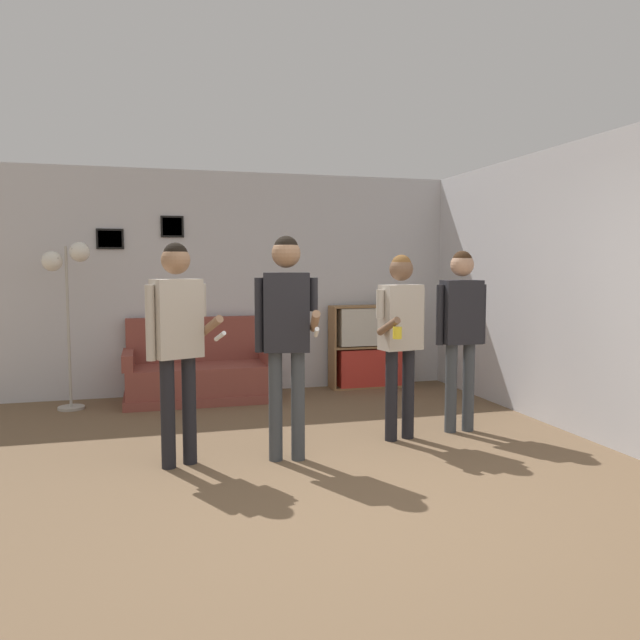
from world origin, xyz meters
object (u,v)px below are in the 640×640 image
Objects in this scene: bookshelf at (370,347)px; floor_lamp at (67,276)px; person_spectator_near_bookshelf at (461,321)px; couch at (200,374)px; person_player_foreground_center at (286,322)px; drinking_cup at (380,301)px; person_watcher_holding_cup at (401,327)px; person_player_foreground_left at (177,329)px.

bookshelf is 0.58× the size of floor_lamp.
couch is at bearing 137.28° from person_spectator_near_bookshelf.
person_player_foreground_center reaches higher than couch.
bookshelf is at bearing 4.80° from floor_lamp.
person_player_foreground_center is at bearing -166.56° from person_spectator_near_bookshelf.
couch is 1.00× the size of person_spectator_near_bookshelf.
drinking_cup is (3.71, 0.30, -0.33)m from floor_lamp.
person_spectator_near_bookshelf is at bearing -42.72° from couch.
couch is 0.94× the size of floor_lamp.
person_spectator_near_bookshelf is (1.76, 0.42, -0.07)m from person_player_foreground_center.
person_watcher_holding_cup is 0.98× the size of person_spectator_near_bookshelf.
bookshelf is at bearing 4.99° from couch.
couch is 2.67m from person_player_foreground_center.
floor_lamp reaches higher than person_player_foreground_center.
person_player_foreground_left reaches higher than person_watcher_holding_cup.
floor_lamp is 1.10× the size of person_watcher_holding_cup.
bookshelf is 3.71m from floor_lamp.
person_player_foreground_left is 0.85m from person_player_foreground_center.
person_watcher_holding_cup is (2.99, -2.06, -0.43)m from floor_lamp.
bookshelf is (2.18, 0.19, 0.22)m from couch.
drinking_cup is (0.07, 2.26, 0.07)m from person_spectator_near_bookshelf.
couch is 1.81m from floor_lamp.
person_player_foreground_left reaches higher than couch.
person_player_foreground_left reaches higher than drinking_cup.
bookshelf is at bearing 57.74° from person_player_foreground_center.
person_watcher_holding_cup reaches higher than drinking_cup.
floor_lamp is 1.05× the size of person_player_foreground_left.
bookshelf is 3.67m from person_player_foreground_left.
person_player_foreground_left is 1.02× the size of person_spectator_near_bookshelf.
floor_lamp is 1.07× the size of person_spectator_near_bookshelf.
person_spectator_near_bookshelf is at bearing 13.44° from person_player_foreground_center.
person_spectator_near_bookshelf is at bearing -91.72° from drinking_cup.
person_spectator_near_bookshelf reaches higher than couch.
person_player_foreground_center is at bearing -5.84° from person_player_foreground_left.
person_spectator_near_bookshelf is (3.64, -1.96, -0.40)m from floor_lamp.
bookshelf reaches higher than couch.
couch is 0.95× the size of person_player_foreground_center.
floor_lamp reaches higher than drinking_cup.
drinking_cup is (0.13, 0.00, 0.59)m from bookshelf.
person_spectator_near_bookshelf is (0.65, 0.10, 0.03)m from person_watcher_holding_cup.
drinking_cup is (0.72, 2.37, 0.10)m from person_watcher_holding_cup.
couch is at bearing -175.01° from bookshelf.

